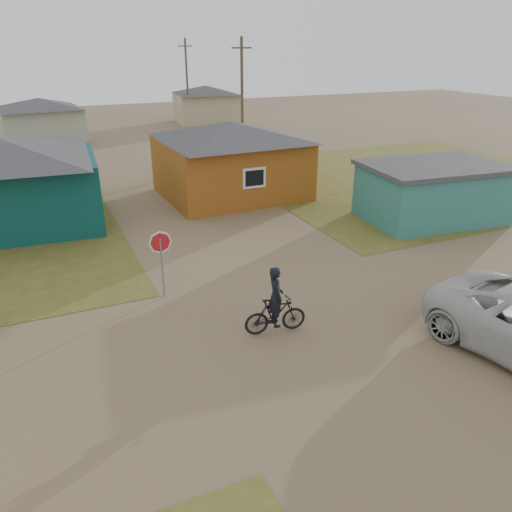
# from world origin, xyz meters

# --- Properties ---
(ground) EXTENTS (120.00, 120.00, 0.00)m
(ground) POSITION_xyz_m (0.00, 0.00, 0.00)
(ground) COLOR #7F6749
(grass_ne) EXTENTS (20.00, 18.00, 0.00)m
(grass_ne) POSITION_xyz_m (14.00, 13.00, 0.01)
(grass_ne) COLOR olive
(grass_ne) RESTS_ON ground
(house_teal) EXTENTS (8.93, 7.08, 4.00)m
(house_teal) POSITION_xyz_m (-8.50, 13.50, 2.05)
(house_teal) COLOR #0A3936
(house_teal) RESTS_ON ground
(house_yellow) EXTENTS (7.72, 6.76, 3.90)m
(house_yellow) POSITION_xyz_m (2.50, 14.00, 2.00)
(house_yellow) COLOR #9B5217
(house_yellow) RESTS_ON ground
(shed_turquoise) EXTENTS (6.71, 4.93, 2.60)m
(shed_turquoise) POSITION_xyz_m (9.50, 6.50, 1.31)
(shed_turquoise) COLOR #377970
(shed_turquoise) RESTS_ON ground
(house_pale_west) EXTENTS (7.04, 6.15, 3.60)m
(house_pale_west) POSITION_xyz_m (-6.00, 34.00, 1.86)
(house_pale_west) COLOR #A2A991
(house_pale_west) RESTS_ON ground
(house_beige_east) EXTENTS (6.95, 6.05, 3.60)m
(house_beige_east) POSITION_xyz_m (10.00, 40.00, 1.86)
(house_beige_east) COLOR tan
(house_beige_east) RESTS_ON ground
(utility_pole_near) EXTENTS (1.40, 0.20, 8.00)m
(utility_pole_near) POSITION_xyz_m (6.50, 22.00, 4.14)
(utility_pole_near) COLOR brown
(utility_pole_near) RESTS_ON ground
(utility_pole_far) EXTENTS (1.40, 0.20, 8.00)m
(utility_pole_far) POSITION_xyz_m (7.50, 38.00, 4.14)
(utility_pole_far) COLOR brown
(utility_pole_far) RESTS_ON ground
(stop_sign) EXTENTS (0.70, 0.32, 2.28)m
(stop_sign) POSITION_xyz_m (-3.85, 3.93, 1.69)
(stop_sign) COLOR gray
(stop_sign) RESTS_ON ground
(cyclist) EXTENTS (1.86, 0.77, 2.04)m
(cyclist) POSITION_xyz_m (-1.50, 0.50, 0.74)
(cyclist) COLOR black
(cyclist) RESTS_ON ground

